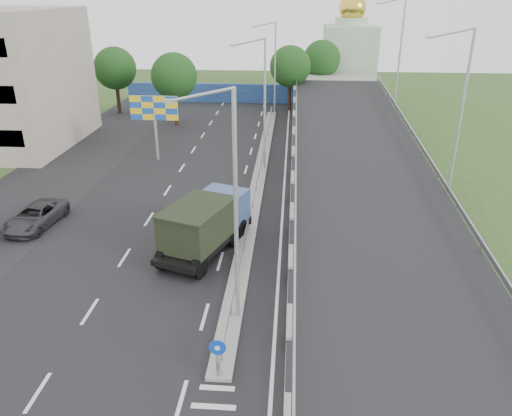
# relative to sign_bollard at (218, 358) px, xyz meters

# --- Properties ---
(road_surface) EXTENTS (26.00, 90.00, 0.04)m
(road_surface) POSITION_rel_sign_bollard_xyz_m (-3.00, 17.83, -1.03)
(road_surface) COLOR black
(road_surface) RESTS_ON ground
(parking_strip) EXTENTS (8.00, 90.00, 0.05)m
(parking_strip) POSITION_rel_sign_bollard_xyz_m (-16.00, 17.83, -1.03)
(parking_strip) COLOR black
(parking_strip) RESTS_ON ground
(median) EXTENTS (1.00, 44.00, 0.20)m
(median) POSITION_rel_sign_bollard_xyz_m (0.00, 21.83, -0.93)
(median) COLOR gray
(median) RESTS_ON ground
(overpass_ramp) EXTENTS (10.00, 50.00, 3.50)m
(overpass_ramp) POSITION_rel_sign_bollard_xyz_m (7.50, 21.83, 0.72)
(overpass_ramp) COLOR gray
(overpass_ramp) RESTS_ON ground
(median_guardrail) EXTENTS (0.09, 44.00, 0.71)m
(median_guardrail) POSITION_rel_sign_bollard_xyz_m (0.00, 21.83, -0.28)
(median_guardrail) COLOR gray
(median_guardrail) RESTS_ON median
(sign_bollard) EXTENTS (0.64, 0.23, 1.67)m
(sign_bollard) POSITION_rel_sign_bollard_xyz_m (0.00, 0.00, 0.00)
(sign_bollard) COLOR black
(sign_bollard) RESTS_ON median
(lamp_post_near) EXTENTS (2.74, 0.18, 10.08)m
(lamp_post_near) POSITION_rel_sign_bollard_xyz_m (0.11, 3.83, 4.77)
(lamp_post_near) COLOR #B2B5B7
(lamp_post_near) RESTS_ON median
(lamp_post_mid) EXTENTS (2.74, 0.18, 10.08)m
(lamp_post_mid) POSITION_rel_sign_bollard_xyz_m (0.11, 23.83, 4.77)
(lamp_post_mid) COLOR #B2B5B7
(lamp_post_mid) RESTS_ON median
(lamp_post_far) EXTENTS (2.74, 0.18, 10.08)m
(lamp_post_far) POSITION_rel_sign_bollard_xyz_m (0.11, 43.83, 4.77)
(lamp_post_far) COLOR #B2B5B7
(lamp_post_far) RESTS_ON median
(blue_wall) EXTENTS (30.00, 0.50, 2.40)m
(blue_wall) POSITION_rel_sign_bollard_xyz_m (-4.00, 49.83, 0.17)
(blue_wall) COLOR navy
(blue_wall) RESTS_ON ground
(church) EXTENTS (7.00, 7.00, 13.80)m
(church) POSITION_rel_sign_bollard_xyz_m (10.00, 57.83, 4.28)
(church) COLOR #B2CCAD
(church) RESTS_ON ground
(billboard) EXTENTS (4.00, 0.24, 5.50)m
(billboard) POSITION_rel_sign_bollard_xyz_m (-9.00, 25.83, 3.15)
(billboard) COLOR #B2B5B7
(billboard) RESTS_ON ground
(tree_left_mid) EXTENTS (4.80, 4.80, 7.60)m
(tree_left_mid) POSITION_rel_sign_bollard_xyz_m (-10.00, 37.83, 4.14)
(tree_left_mid) COLOR black
(tree_left_mid) RESTS_ON ground
(tree_median_far) EXTENTS (4.80, 4.80, 7.60)m
(tree_median_far) POSITION_rel_sign_bollard_xyz_m (2.00, 45.83, 4.14)
(tree_median_far) COLOR black
(tree_median_far) RESTS_ON ground
(tree_left_far) EXTENTS (4.80, 4.80, 7.60)m
(tree_left_far) POSITION_rel_sign_bollard_xyz_m (-18.00, 42.83, 4.14)
(tree_left_far) COLOR black
(tree_left_far) RESTS_ON ground
(tree_ramp_far) EXTENTS (4.80, 4.80, 7.60)m
(tree_ramp_far) POSITION_rel_sign_bollard_xyz_m (6.00, 52.83, 4.14)
(tree_ramp_far) COLOR black
(tree_ramp_far) RESTS_ON ground
(dump_truck) EXTENTS (4.68, 7.38, 3.06)m
(dump_truck) POSITION_rel_sign_bollard_xyz_m (-2.13, 10.07, 0.66)
(dump_truck) COLOR black
(dump_truck) RESTS_ON ground
(parked_car_c) EXTENTS (2.73, 5.05, 1.34)m
(parked_car_c) POSITION_rel_sign_bollard_xyz_m (-13.18, 12.38, -0.36)
(parked_car_c) COLOR #343439
(parked_car_c) RESTS_ON ground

